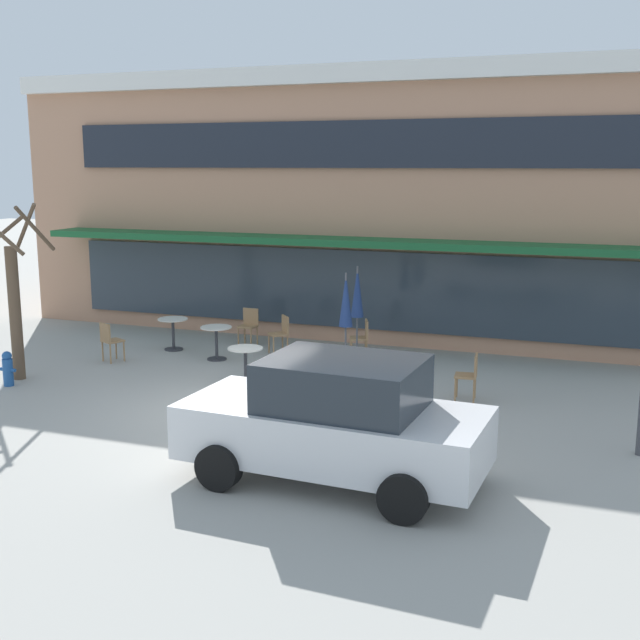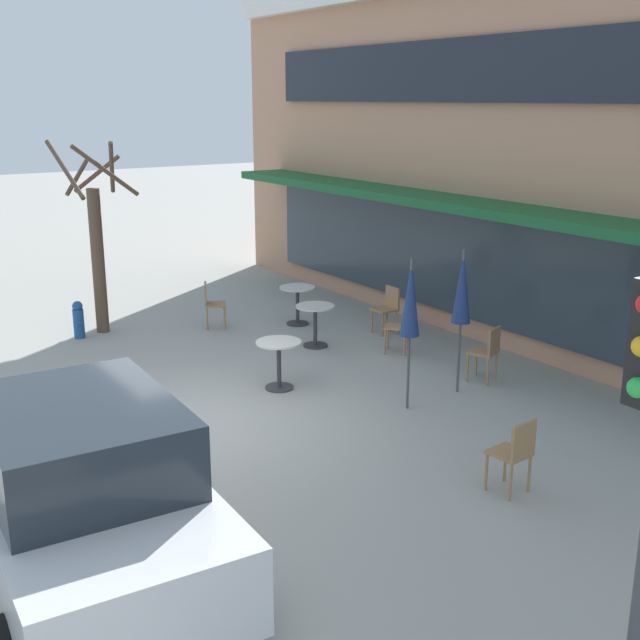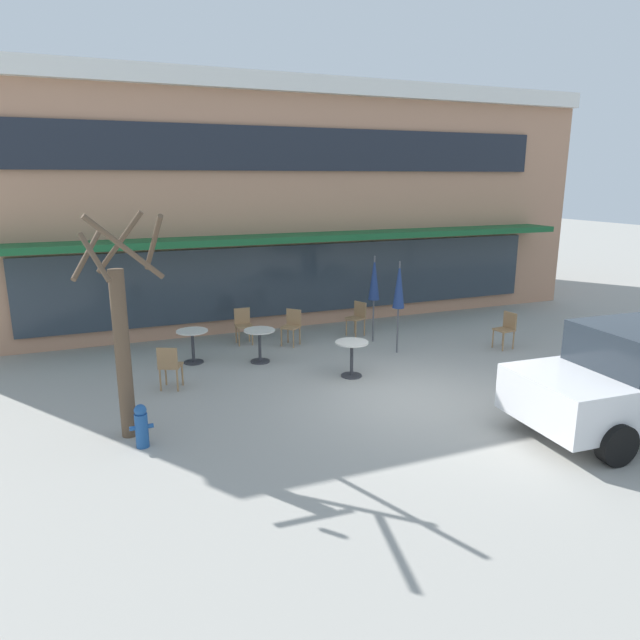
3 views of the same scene
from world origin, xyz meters
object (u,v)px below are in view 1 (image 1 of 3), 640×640
Objects in this scene: cafe_table_by_tree at (173,329)px; patio_umbrella_green_folded at (346,301)px; cafe_chair_4 at (362,336)px; cafe_chair_0 at (249,324)px; cafe_chair_1 at (470,373)px; patio_umbrella_cream_folded at (357,293)px; fire_hydrant at (8,368)px; cafe_chair_2 at (110,339)px; cafe_chair_3 at (281,332)px; cafe_table_streetside at (245,360)px; cafe_table_near_wall at (216,337)px; street_tree at (15,297)px; parked_sedan at (336,421)px.

cafe_table_by_tree is 4.90m from patio_umbrella_green_folded.
cafe_chair_4 is (4.46, 0.72, 0.01)m from cafe_table_by_tree.
cafe_chair_1 is at bearing -25.73° from cafe_chair_0.
patio_umbrella_cream_folded is 7.30m from fire_hydrant.
cafe_chair_3 is (3.27, 2.05, 0.00)m from cafe_chair_2.
cafe_chair_0 is (1.46, 1.11, 0.01)m from cafe_table_by_tree.
patio_umbrella_green_folded is 1.00× the size of patio_umbrella_cream_folded.
patio_umbrella_cream_folded is 3.44m from cafe_chair_1.
cafe_table_streetside is at bearing -36.53° from cafe_table_by_tree.
cafe_chair_4 is at bearing -7.42° from cafe_chair_0.
cafe_table_near_wall is at bearing 49.55° from fire_hydrant.
cafe_chair_3 is at bearing 165.65° from patio_umbrella_cream_folded.
cafe_chair_3 is (1.10, -0.58, 0.00)m from cafe_chair_0.
cafe_chair_4 is at bearing 98.35° from patio_umbrella_cream_folded.
cafe_chair_2 is 0.25× the size of street_tree.
patio_umbrella_green_folded is 2.85m from cafe_chair_3.
parked_sedan reaches higher than cafe_table_near_wall.
cafe_table_streetside reaches higher than fire_hydrant.
cafe_table_streetside is at bearing -47.61° from cafe_table_near_wall.
cafe_chair_2 is at bearing 145.87° from parked_sedan.
cafe_table_streetside is 4.85m from street_tree.
cafe_table_streetside is 5.27m from parked_sedan.
cafe_chair_3 reaches higher than fire_hydrant.
fire_hydrant is (-4.02, -4.42, -0.17)m from cafe_chair_3.
cafe_table_near_wall is 0.85× the size of cafe_chair_0.
patio_umbrella_green_folded is at bearing -9.43° from cafe_table_near_wall.
patio_umbrella_cream_folded is 2.47× the size of cafe_chair_2.
cafe_chair_1 reaches higher than cafe_table_near_wall.
cafe_chair_0 is at bearing 152.09° from cafe_chair_3.
street_tree is (-3.03, -2.88, 1.19)m from cafe_table_near_wall.
cafe_chair_1 is 9.17m from street_tree.
cafe_chair_4 is (-2.86, 2.44, 0.00)m from cafe_chair_1.
cafe_table_near_wall is at bearing 43.60° from street_tree.
cafe_chair_1 reaches higher than cafe_table_by_tree.
patio_umbrella_cream_folded is at bearing 105.10° from parked_sedan.
cafe_chair_1 is 3.76m from cafe_chair_4.
cafe_table_near_wall is at bearing 132.39° from cafe_table_streetside.
cafe_chair_3 reaches higher than cafe_table_streetside.
cafe_table_by_tree is 1.68m from cafe_chair_2.
cafe_table_by_tree is at bearing -168.20° from cafe_chair_3.
cafe_chair_3 is 1.26× the size of fire_hydrant.
cafe_chair_2 is (-0.72, -1.52, 0.01)m from cafe_table_by_tree.
cafe_table_streetside is 1.00× the size of cafe_table_by_tree.
cafe_chair_0 is 0.21× the size of parked_sedan.
cafe_table_near_wall is 0.35× the size of patio_umbrella_cream_folded.
cafe_table_near_wall is at bearing -91.53° from cafe_chair_0.
patio_umbrella_green_folded reaches higher than cafe_chair_3.
cafe_table_by_tree is 4.52m from cafe_chair_4.
cafe_chair_3 reaches higher than cafe_table_by_tree.
patio_umbrella_green_folded is (1.73, 1.12, 1.11)m from cafe_table_streetside.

